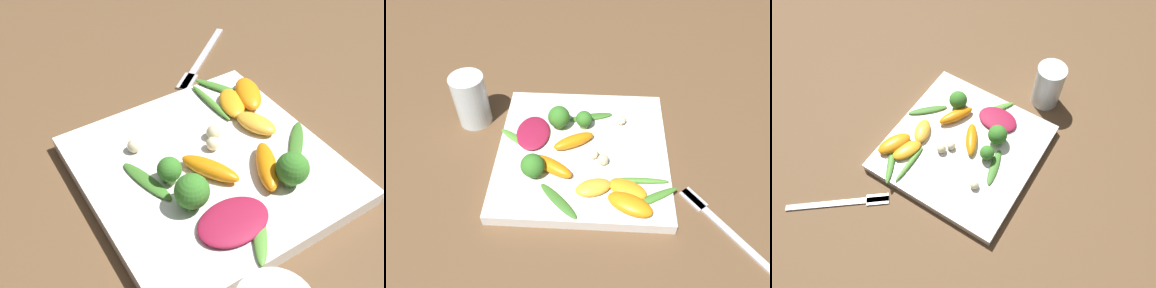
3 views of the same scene
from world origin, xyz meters
The scene contains 21 objects.
ground_plane centered at (0.00, 0.00, 0.00)m, with size 2.40×2.40×0.00m, color brown.
plate centered at (0.00, 0.00, 0.01)m, with size 0.29×0.29×0.02m.
drinking_glass centered at (0.08, 0.21, 0.05)m, with size 0.06×0.06×0.10m.
fork centered at (-0.12, -0.21, 0.00)m, with size 0.16×0.13×0.01m.
radicchio_leaf_0 centered at (0.03, 0.09, 0.03)m, with size 0.08×0.06×0.01m.
orange_segment_0 centered at (-0.09, -0.07, 0.03)m, with size 0.05×0.07×0.02m.
orange_segment_1 centered at (0.01, 0.02, 0.03)m, with size 0.06×0.08×0.02m.
orange_segment_2 centered at (-0.09, -0.02, 0.03)m, with size 0.05×0.06×0.02m.
orange_segment_3 centered at (-0.05, 0.05, 0.03)m, with size 0.06×0.08×0.02m.
orange_segment_4 centered at (-0.12, -0.08, 0.03)m, with size 0.06×0.08×0.02m.
broccoli_floret_0 centered at (0.05, 0.00, 0.04)m, with size 0.03×0.03×0.03m.
broccoli_floret_1 centered at (0.05, 0.04, 0.04)m, with size 0.04×0.04×0.04m.
broccoli_floret_2 centered at (-0.06, 0.08, 0.04)m, with size 0.04×0.04×0.04m.
arugula_sprig_0 centered at (-0.11, 0.03, 0.02)m, with size 0.07×0.07×0.01m.
arugula_sprig_1 centered at (-0.10, -0.11, 0.02)m, with size 0.05×0.08×0.01m.
arugula_sprig_2 centered at (0.08, -0.01, 0.02)m, with size 0.04×0.08×0.01m.
arugula_sprig_3 centered at (0.01, 0.11, 0.02)m, with size 0.06×0.07×0.01m.
arugula_sprig_4 centered at (-0.07, -0.09, 0.02)m, with size 0.01×0.09×0.01m.
macadamia_nut_0 centered at (-0.02, -0.02, 0.03)m, with size 0.02×0.02×0.02m.
macadamia_nut_1 centered at (0.07, -0.07, 0.03)m, with size 0.02×0.02×0.02m.
macadamia_nut_2 centered at (-0.03, -0.03, 0.03)m, with size 0.02×0.02×0.02m.
Camera 3 is at (0.21, -0.33, 0.66)m, focal length 35.00 mm.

